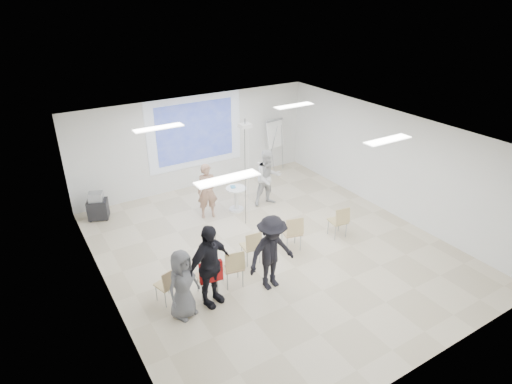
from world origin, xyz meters
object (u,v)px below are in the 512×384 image
chair_left_inner (234,265)px  av_cart (98,207)px  laptop (232,265)px  chair_left_mid (208,276)px  chair_right_inner (293,231)px  audience_left (209,260)px  pedestal_table (236,197)px  player_left (207,188)px  chair_far_left (168,283)px  flipchart_easel (275,134)px  chair_right_far (340,220)px  player_right (268,175)px  audience_mid (272,248)px  audience_outer (182,281)px  chair_center (252,245)px

chair_left_inner → av_cart: chair_left_inner is taller
laptop → chair_left_mid: bearing=21.7°
chair_right_inner → audience_left: (-2.62, -0.72, 0.50)m
pedestal_table → player_left: (-0.88, 0.08, 0.50)m
audience_left → av_cart: (-1.14, 4.94, -0.69)m
chair_right_inner → laptop: size_ratio=2.78×
chair_far_left → chair_right_inner: bearing=-12.1°
audience_left → flipchart_easel: 7.27m
pedestal_table → chair_right_inner: size_ratio=0.81×
flipchart_easel → chair_right_far: bearing=-110.6°
chair_right_far → player_right: bearing=109.2°
chair_left_mid → audience_mid: 1.46m
audience_mid → player_right: bearing=55.1°
audience_left → audience_outer: size_ratio=1.26×
chair_far_left → flipchart_easel: (5.81, 4.72, 0.91)m
chair_right_far → flipchart_easel: size_ratio=0.47×
laptop → audience_outer: audience_outer is taller
player_left → chair_far_left: bearing=-113.7°
chair_right_inner → chair_center: bearing=-168.3°
player_right → chair_far_left: bearing=-140.5°
av_cart → audience_mid: bearing=-42.5°
audience_mid → player_left: bearing=83.5°
chair_right_inner → av_cart: chair_right_inner is taller
player_right → chair_far_left: size_ratio=2.32×
audience_outer → chair_right_inner: bearing=-8.5°
pedestal_table → flipchart_easel: bearing=35.6°
player_left → audience_left: (-1.59, -3.42, 0.15)m
player_left → flipchart_easel: size_ratio=0.96×
audience_outer → audience_left: bearing=-17.2°
chair_right_inner → audience_outer: size_ratio=0.57×
chair_far_left → audience_outer: audience_outer is taller
player_left → audience_mid: 3.63m
av_cart → audience_outer: bearing=-62.6°
chair_center → laptop: 0.89m
av_cart → player_left: bearing=-7.6°
audience_left → audience_outer: 0.66m
chair_far_left → audience_left: size_ratio=0.39×
chair_right_far → audience_left: audience_left is taller
laptop → chair_left_inner: bearing=92.2°
audience_outer → chair_center: bearing=-0.6°
chair_far_left → chair_right_inner: (3.37, 0.25, 0.08)m
chair_far_left → av_cart: size_ratio=1.01×
chair_right_far → chair_left_inner: bearing=-166.8°
chair_right_inner → chair_far_left: bearing=-162.0°
chair_far_left → chair_right_inner: chair_right_inner is taller
laptop → flipchart_easel: bearing=-121.0°
laptop → flipchart_easel: flipchart_easel is taller
pedestal_table → audience_left: 4.20m
player_left → audience_outer: player_left is taller
player_left → laptop: 3.25m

